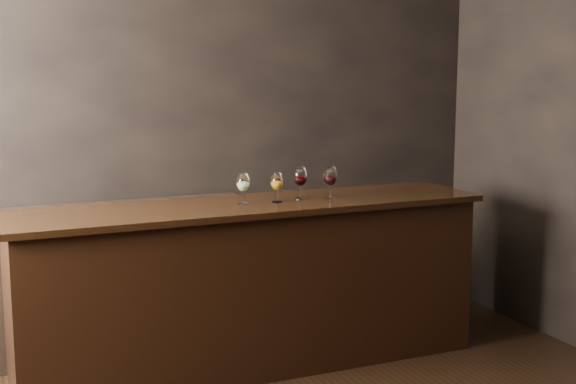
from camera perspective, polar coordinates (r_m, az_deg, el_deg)
name	(u,v)px	position (r m, az deg, el deg)	size (l,w,h in m)	color
room_shell	(203,68)	(3.23, -6.07, 8.74)	(5.02, 4.52, 2.81)	black
bar_counter	(251,288)	(4.86, -2.66, -6.87)	(2.78, 0.60, 0.97)	black
bar_top	(250,206)	(4.75, -2.71, -1.01)	(2.87, 0.67, 0.04)	black
back_bar_shelf	(46,285)	(5.21, -16.83, -6.37)	(2.61, 0.40, 0.94)	black
glass_white	(243,183)	(4.70, -3.20, 0.63)	(0.08, 0.08, 0.18)	white
glass_amber	(277,182)	(4.76, -0.80, 0.68)	(0.07, 0.07, 0.17)	white
glass_red_a	(300,177)	(4.87, 0.89, 1.05)	(0.08, 0.08, 0.20)	white
glass_red_b	(330,177)	(4.90, 3.04, 1.09)	(0.08, 0.08, 0.20)	white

